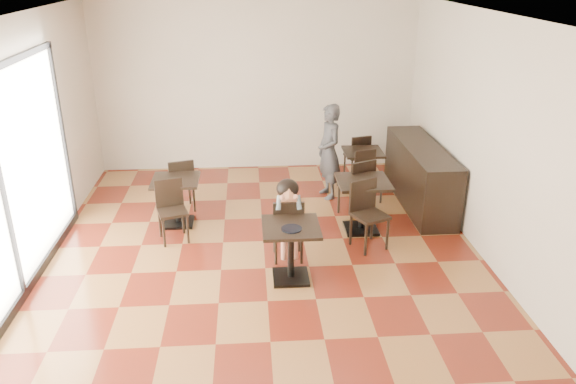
{
  "coord_description": "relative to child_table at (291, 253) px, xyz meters",
  "views": [
    {
      "loc": [
        -0.17,
        -6.51,
        3.8
      ],
      "look_at": [
        0.32,
        0.22,
        1.0
      ],
      "focal_mm": 35.0,
      "sensor_mm": 36.0,
      "label": 1
    }
  ],
  "objects": [
    {
      "name": "floor",
      "position": [
        -0.32,
        0.28,
        -0.38
      ],
      "size": [
        6.0,
        8.0,
        0.01
      ],
      "primitive_type": "cube",
      "color": "brown",
      "rests_on": "ground"
    },
    {
      "name": "ceiling",
      "position": [
        -0.32,
        0.28,
        2.82
      ],
      "size": [
        6.0,
        8.0,
        0.01
      ],
      "primitive_type": "cube",
      "color": "white",
      "rests_on": "floor"
    },
    {
      "name": "wall_back",
      "position": [
        -0.32,
        4.28,
        1.22
      ],
      "size": [
        6.0,
        0.01,
        3.2
      ],
      "primitive_type": "cube",
      "color": "beige",
      "rests_on": "floor"
    },
    {
      "name": "wall_front",
      "position": [
        -0.32,
        -3.72,
        1.22
      ],
      "size": [
        6.0,
        0.01,
        3.2
      ],
      "primitive_type": "cube",
      "color": "beige",
      "rests_on": "floor"
    },
    {
      "name": "wall_left",
      "position": [
        -3.32,
        0.28,
        1.22
      ],
      "size": [
        0.01,
        8.0,
        3.2
      ],
      "primitive_type": "cube",
      "color": "beige",
      "rests_on": "floor"
    },
    {
      "name": "wall_right",
      "position": [
        2.68,
        0.28,
        1.22
      ],
      "size": [
        0.01,
        8.0,
        3.2
      ],
      "primitive_type": "cube",
      "color": "beige",
      "rests_on": "floor"
    },
    {
      "name": "storefront_window",
      "position": [
        -3.29,
        -0.22,
        1.02
      ],
      "size": [
        0.04,
        4.5,
        2.6
      ],
      "primitive_type": "cube",
      "color": "white",
      "rests_on": "floor"
    },
    {
      "name": "child_table",
      "position": [
        0.0,
        0.0,
        0.0
      ],
      "size": [
        0.71,
        0.71,
        0.75
      ],
      "primitive_type": null,
      "color": "black",
      "rests_on": "floor"
    },
    {
      "name": "child_chair",
      "position": [
        0.0,
        0.55,
        0.08
      ],
      "size": [
        0.41,
        0.41,
        0.91
      ],
      "primitive_type": null,
      "rotation": [
        0.0,
        0.0,
        3.14
      ],
      "color": "black",
      "rests_on": "floor"
    },
    {
      "name": "child",
      "position": [
        0.0,
        0.55,
        0.19
      ],
      "size": [
        0.41,
        0.57,
        1.14
      ],
      "primitive_type": null,
      "color": "slate",
      "rests_on": "child_chair"
    },
    {
      "name": "plate",
      "position": [
        0.0,
        -0.1,
        0.39
      ],
      "size": [
        0.25,
        0.25,
        0.02
      ],
      "primitive_type": "cylinder",
      "color": "black",
      "rests_on": "child_table"
    },
    {
      "name": "pizza_slice",
      "position": [
        0.0,
        0.36,
        0.61
      ],
      "size": [
        0.27,
        0.2,
        0.06
      ],
      "primitive_type": null,
      "color": "#E0BE81",
      "rests_on": "child"
    },
    {
      "name": "adult_patron",
      "position": [
        0.85,
        2.68,
        0.43
      ],
      "size": [
        0.52,
        0.67,
        1.62
      ],
      "primitive_type": "imported",
      "rotation": [
        0.0,
        0.0,
        -1.32
      ],
      "color": "#3A3B40",
      "rests_on": "floor"
    },
    {
      "name": "cafe_table_mid",
      "position": [
        1.17,
        1.33,
        0.02
      ],
      "size": [
        1.0,
        1.0,
        0.8
      ],
      "primitive_type": null,
      "rotation": [
        0.0,
        0.0,
        0.42
      ],
      "color": "black",
      "rests_on": "floor"
    },
    {
      "name": "cafe_table_left",
      "position": [
        -1.61,
        1.75,
        -0.01
      ],
      "size": [
        0.88,
        0.88,
        0.74
      ],
      "primitive_type": null,
      "rotation": [
        0.0,
        0.0,
        0.3
      ],
      "color": "black",
      "rests_on": "floor"
    },
    {
      "name": "cafe_table_back",
      "position": [
        1.5,
        2.98,
        -0.02
      ],
      "size": [
        0.81,
        0.81,
        0.71
      ],
      "primitive_type": null,
      "rotation": [
        0.0,
        0.0,
        0.25
      ],
      "color": "black",
      "rests_on": "floor"
    },
    {
      "name": "chair_mid_a",
      "position": [
        1.17,
        1.88,
        0.11
      ],
      "size": [
        0.57,
        0.57,
        0.97
      ],
      "primitive_type": null,
      "rotation": [
        0.0,
        0.0,
        3.56
      ],
      "color": "black",
      "rests_on": "floor"
    },
    {
      "name": "chair_mid_b",
      "position": [
        1.17,
        0.78,
        0.11
      ],
      "size": [
        0.57,
        0.57,
        0.97
      ],
      "primitive_type": null,
      "rotation": [
        0.0,
        0.0,
        0.42
      ],
      "color": "black",
      "rests_on": "floor"
    },
    {
      "name": "chair_left_a",
      "position": [
        -1.61,
        2.3,
        0.07
      ],
      "size": [
        0.5,
        0.5,
        0.89
      ],
      "primitive_type": null,
      "rotation": [
        0.0,
        0.0,
        3.44
      ],
      "color": "black",
      "rests_on": "floor"
    },
    {
      "name": "chair_left_b",
      "position": [
        -1.61,
        1.2,
        0.07
      ],
      "size": [
        0.5,
        0.5,
        0.89
      ],
      "primitive_type": null,
      "rotation": [
        0.0,
        0.0,
        0.3
      ],
      "color": "black",
      "rests_on": "floor"
    },
    {
      "name": "chair_back_a",
      "position": [
        1.5,
        3.53,
        0.05
      ],
      "size": [
        0.47,
        0.47,
        0.85
      ],
      "primitive_type": null,
      "rotation": [
        0.0,
        0.0,
        3.39
      ],
      "color": "black",
      "rests_on": "floor"
    },
    {
      "name": "chair_back_b",
      "position": [
        1.5,
        2.43,
        0.05
      ],
      "size": [
        0.47,
        0.47,
        0.85
      ],
      "primitive_type": null,
      "rotation": [
        0.0,
        0.0,
        0.25
      ],
      "color": "black",
      "rests_on": "floor"
    },
    {
      "name": "service_counter",
      "position": [
        2.33,
        2.28,
        0.12
      ],
      "size": [
        0.6,
        2.4,
        1.0
      ],
      "primitive_type": "cube",
      "color": "black",
      "rests_on": "floor"
    }
  ]
}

